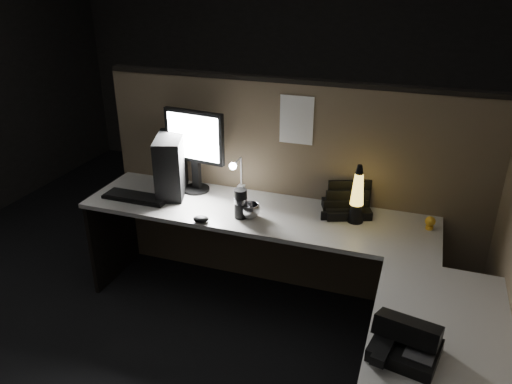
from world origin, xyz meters
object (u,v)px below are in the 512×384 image
(monitor, at_px, (194,143))
(desk_phone, at_px, (405,341))
(pc_tower, at_px, (171,165))
(keyboard, at_px, (136,197))
(lava_lamp, at_px, (357,199))

(monitor, relative_size, desk_phone, 1.89)
(pc_tower, distance_m, keyboard, 0.32)
(monitor, bearing_deg, keyboard, -132.33)
(lava_lamp, distance_m, desk_phone, 1.16)
(lava_lamp, xyz_separation_m, desk_phone, (0.37, -1.09, -0.10))
(pc_tower, xyz_separation_m, keyboard, (-0.18, -0.18, -0.19))
(pc_tower, relative_size, lava_lamp, 1.09)
(desk_phone, bearing_deg, monitor, 152.79)
(monitor, relative_size, keyboard, 1.26)
(pc_tower, distance_m, desk_phone, 1.99)
(desk_phone, bearing_deg, lava_lamp, 120.23)
(pc_tower, relative_size, monitor, 0.71)
(monitor, distance_m, desk_phone, 1.95)
(keyboard, bearing_deg, lava_lamp, 6.83)
(keyboard, bearing_deg, desk_phone, -26.54)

